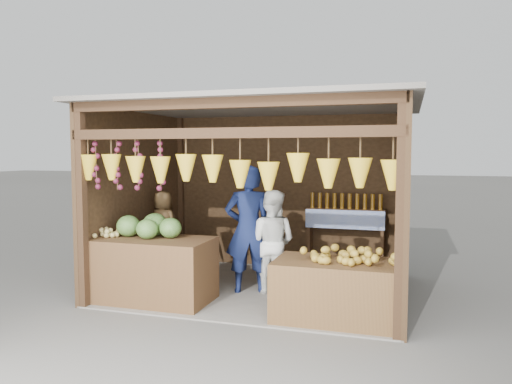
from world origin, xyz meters
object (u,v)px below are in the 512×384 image
(counter_right, at_px, (337,291))
(man_standing, at_px, (248,230))
(counter_left, at_px, (150,270))
(vendor_seated, at_px, (163,225))
(woman_standing, at_px, (272,242))

(counter_right, relative_size, man_standing, 0.81)
(counter_left, xyz_separation_m, counter_right, (2.48, -0.05, -0.07))
(counter_right, distance_m, man_standing, 1.67)
(man_standing, bearing_deg, counter_right, 126.35)
(counter_left, height_order, vendor_seated, vendor_seated)
(man_standing, bearing_deg, counter_left, 11.85)
(woman_standing, bearing_deg, counter_right, 144.37)
(woman_standing, relative_size, vendor_seated, 1.38)
(counter_left, distance_m, counter_right, 2.48)
(counter_right, height_order, vendor_seated, vendor_seated)
(man_standing, relative_size, woman_standing, 1.23)
(counter_left, xyz_separation_m, woman_standing, (1.44, 0.86, 0.31))
(counter_left, relative_size, woman_standing, 1.12)
(counter_left, distance_m, vendor_seated, 1.18)
(counter_left, bearing_deg, man_standing, 34.41)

